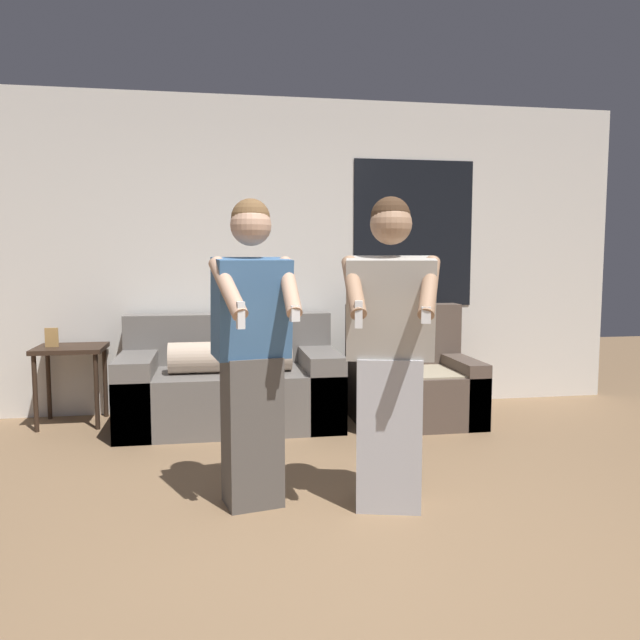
% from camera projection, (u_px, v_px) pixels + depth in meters
% --- Properties ---
extents(ground_plane, '(14.00, 14.00, 0.00)m').
position_uv_depth(ground_plane, '(368.00, 570.00, 2.67)').
color(ground_plane, '#846647').
extents(wall_back, '(6.08, 0.07, 2.70)m').
position_uv_depth(wall_back, '(289.00, 255.00, 5.47)').
color(wall_back, silver).
rests_on(wall_back, ground_plane).
extents(couch, '(1.71, 0.91, 0.86)m').
position_uv_depth(couch, '(231.00, 385.00, 5.00)').
color(couch, slate).
rests_on(couch, ground_plane).
extents(armchair, '(0.97, 0.82, 0.94)m').
position_uv_depth(armchair, '(412.00, 383.00, 5.12)').
color(armchair, brown).
rests_on(armchair, ground_plane).
extents(side_table, '(0.53, 0.48, 0.78)m').
position_uv_depth(side_table, '(70.00, 358.00, 4.96)').
color(side_table, '#332319').
rests_on(side_table, ground_plane).
extents(person_left, '(0.46, 0.53, 1.64)m').
position_uv_depth(person_left, '(252.00, 352.00, 3.30)').
color(person_left, '#56514C').
rests_on(person_left, ground_plane).
extents(person_right, '(0.52, 0.56, 1.64)m').
position_uv_depth(person_right, '(389.00, 355.00, 3.26)').
color(person_right, '#B2B2B7').
rests_on(person_right, ground_plane).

